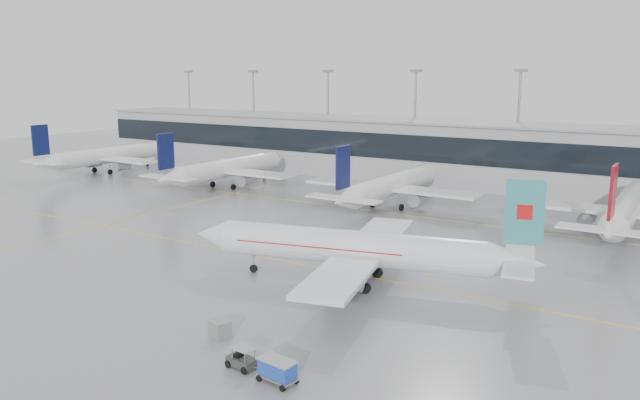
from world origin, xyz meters
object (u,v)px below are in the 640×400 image
Objects in this scene: baggage_tug at (242,361)px; gse_unit at (220,329)px; air_canada_jet at (361,249)px; baggage_cart at (277,369)px.

gse_unit is (-5.00, 3.26, 0.17)m from baggage_tug.
air_canada_jet is 18.77m from gse_unit.
air_canada_jet is at bearing 101.02° from baggage_tug.
air_canada_jet is 12.40× the size of baggage_cart.
air_canada_jet is at bearing 110.06° from baggage_cart.
air_canada_jet reaches higher than gse_unit.
baggage_cart is at bearing 89.96° from air_canada_jet.
baggage_cart is at bearing 0.00° from baggage_tug.
gse_unit is at bearing 66.10° from air_canada_jet.
baggage_cart is (5.19, -21.89, -2.78)m from air_canada_jet.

